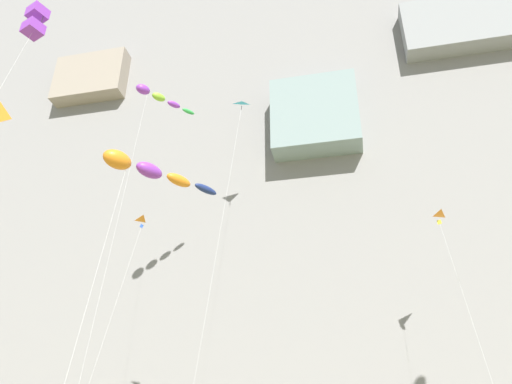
{
  "coord_description": "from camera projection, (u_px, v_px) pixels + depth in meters",
  "views": [
    {
      "loc": [
        2.95,
        -2.3,
        3.8
      ],
      "look_at": [
        -2.38,
        22.53,
        17.36
      ],
      "focal_mm": 34.59,
      "sensor_mm": 36.0,
      "label": 1
    }
  ],
  "objects": [
    {
      "name": "kite_windsock_far_left",
      "position": [
        147.0,
        170.0,
        27.55
      ],
      "size": [
        5.04,
        7.92,
        18.36
      ],
      "color": "orange",
      "rests_on": "ground"
    },
    {
      "name": "kite_box_high_left",
      "position": [
        35.0,
        22.0,
        27.51
      ],
      "size": [
        2.6,
        3.95,
        26.15
      ],
      "color": "purple",
      "rests_on": "ground"
    },
    {
      "name": "kite_delta_mid_center",
      "position": [
        437.0,
        229.0,
        39.58
      ],
      "size": [
        2.68,
        4.39,
        20.63
      ],
      "color": "orange",
      "rests_on": "ground"
    },
    {
      "name": "kite_delta_high_right",
      "position": [
        239.0,
        119.0,
        48.3
      ],
      "size": [
        3.51,
        5.66,
        34.92
      ],
      "color": "#38B2D1",
      "rests_on": "ground"
    },
    {
      "name": "cliff_face",
      "position": [
        324.0,
        156.0,
        69.35
      ],
      "size": [
        180.0,
        27.97,
        81.9
      ],
      "color": "gray",
      "rests_on": "ground"
    },
    {
      "name": "kite_delta_low_right",
      "position": [
        140.0,
        242.0,
        38.55
      ],
      "size": [
        3.24,
        4.01,
        20.05
      ],
      "color": "orange",
      "rests_on": "ground"
    },
    {
      "name": "kite_windsock_mid_left",
      "position": [
        157.0,
        97.0,
        44.84
      ],
      "size": [
        4.32,
        9.5,
        33.13
      ],
      "color": "purple",
      "rests_on": "ground"
    }
  ]
}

